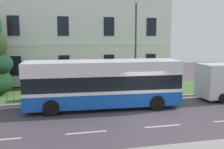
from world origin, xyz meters
The scene contains 6 objects.
ground_plane centered at (0.00, 1.05, -0.02)m, with size 60.00×56.00×0.18m.
georgian_townhouse centered at (-2.34, 15.60, 6.59)m, with size 17.35×10.71×12.89m.
iron_verge_railing centered at (-2.34, 4.40, 0.62)m, with size 12.53×0.04×0.97m.
single_decker_bus centered at (-2.35, 2.36, 1.63)m, with size 10.02×3.10×3.09m.
street_lamp_post centered at (0.70, 5.01, 4.26)m, with size 0.36×0.24×7.29m.
litter_bin centered at (-7.27, 5.12, 0.67)m, with size 0.53×0.53×1.09m.
Camera 1 is at (-5.49, -13.75, 4.62)m, focal length 41.31 mm.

